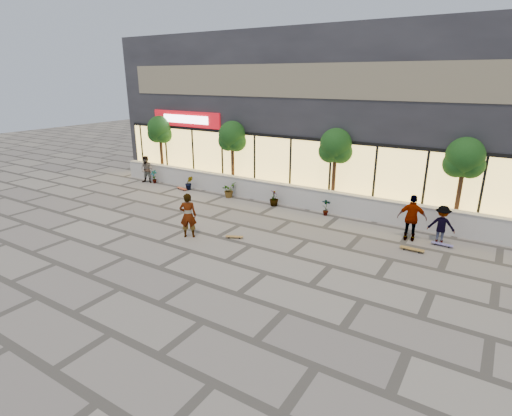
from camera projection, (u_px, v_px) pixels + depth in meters
The scene contains 20 objects.
ground at pixel (191, 251), 14.90m from camera, with size 80.00×80.00×0.00m, color gray.
planter_wall at pixel (281, 193), 20.36m from camera, with size 22.00×0.42×1.04m.
retail_building at pixel (327, 111), 23.60m from camera, with size 24.00×9.17×8.50m.
shrub_a at pixel (154, 177), 24.25m from camera, with size 0.43×0.29×0.81m, color #153B12.
shrub_b at pixel (189, 183), 22.83m from camera, with size 0.45×0.36×0.81m, color #153B12.
shrub_c at pixel (229, 190), 21.42m from camera, with size 0.73×0.63×0.81m, color #153B12.
shrub_d at pixel (274, 198), 20.00m from camera, with size 0.45×0.45×0.81m, color #153B12.
shrub_e at pixel (326, 207), 18.59m from camera, with size 0.43×0.29×0.81m, color #153B12.
tree_west at pixel (160, 131), 24.70m from camera, with size 1.60×1.50×3.92m.
tree_midwest at pixel (232, 138), 21.92m from camera, with size 1.60×1.50×3.92m.
tree_mideast at pixel (336, 148), 18.89m from camera, with size 1.60×1.50×3.92m.
tree_east at pixel (464, 160), 16.11m from camera, with size 1.60×1.50×3.92m.
skater_center at pixel (188, 215), 15.94m from camera, with size 0.67×0.44×1.84m, color white.
skater_left at pixel (147, 170), 24.21m from camera, with size 0.80×0.62×1.64m, color #8B7E59.
skater_right_near at pixel (412, 218), 15.59m from camera, with size 1.10×0.46×1.87m, color silver.
skater_right_far at pixel (442, 225), 15.34m from camera, with size 1.00×0.57×1.54m, color maroon.
skateboard_center at pixel (234, 237), 16.06m from camera, with size 0.71×0.45×0.08m.
skateboard_left at pixel (182, 188), 22.91m from camera, with size 0.82×0.38×0.10m.
skateboard_right_near at pixel (412, 249), 14.87m from camera, with size 0.87×0.23×0.10m.
skateboard_right_far at pixel (442, 244), 15.31m from camera, with size 0.79×0.23×0.09m.
Camera 1 is at (9.33, -10.25, 6.20)m, focal length 28.00 mm.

